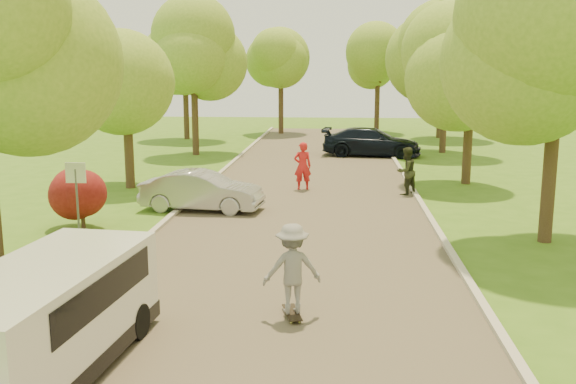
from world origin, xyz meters
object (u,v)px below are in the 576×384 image
(silver_sedan, at_px, (202,191))
(dark_sedan, at_px, (372,142))
(skateboarder, at_px, (292,268))
(street_sign, at_px, (76,185))
(longboard, at_px, (292,313))
(person_striped, at_px, (303,166))
(minivan, at_px, (47,318))
(person_olive, at_px, (406,171))

(silver_sedan, xyz_separation_m, dark_sedan, (6.25, 14.04, 0.10))
(skateboarder, bearing_deg, silver_sedan, -82.59)
(street_sign, xyz_separation_m, longboard, (6.15, -4.94, -1.47))
(street_sign, bearing_deg, person_striped, 55.28)
(longboard, xyz_separation_m, person_striped, (-0.54, 13.03, 0.84))
(longboard, distance_m, skateboarder, 0.87)
(skateboarder, bearing_deg, longboard, -77.95)
(longboard, bearing_deg, person_striped, -102.14)
(minivan, distance_m, silver_sedan, 11.63)
(silver_sedan, height_order, dark_sedan, dark_sedan)
(street_sign, relative_size, skateboarder, 1.27)
(street_sign, distance_m, dark_sedan, 20.18)
(silver_sedan, relative_size, dark_sedan, 0.76)
(street_sign, xyz_separation_m, silver_sedan, (2.50, 4.13, -0.90))
(street_sign, xyz_separation_m, skateboarder, (6.15, -4.94, -0.60))
(dark_sedan, bearing_deg, person_olive, -169.73)
(street_sign, height_order, silver_sedan, street_sign)
(minivan, xyz_separation_m, silver_sedan, (-0.10, 11.63, -0.25))
(street_sign, bearing_deg, minivan, -70.86)
(minivan, relative_size, person_olive, 2.68)
(street_sign, bearing_deg, longboard, -38.77)
(silver_sedan, height_order, longboard, silver_sedan)
(silver_sedan, distance_m, skateboarder, 9.78)
(person_olive, bearing_deg, minivan, 23.89)
(person_striped, bearing_deg, silver_sedan, 40.12)
(silver_sedan, bearing_deg, skateboarder, -151.67)
(skateboarder, bearing_deg, street_sign, -53.29)
(minivan, height_order, person_striped, person_striped)
(minivan, bearing_deg, longboard, 41.17)
(silver_sedan, relative_size, longboard, 4.41)
(dark_sedan, bearing_deg, silver_sedan, 162.35)
(person_olive, bearing_deg, silver_sedan, -16.35)
(street_sign, height_order, person_olive, street_sign)
(longboard, bearing_deg, dark_sedan, -110.93)
(minivan, bearing_deg, person_striped, 84.41)
(silver_sedan, xyz_separation_m, longboard, (3.65, -9.07, -0.56))
(longboard, height_order, person_striped, person_striped)
(silver_sedan, relative_size, person_striped, 2.15)
(minivan, distance_m, person_olive, 16.39)
(longboard, bearing_deg, street_sign, -53.29)
(street_sign, distance_m, silver_sedan, 4.91)
(person_striped, bearing_deg, dark_sedan, -119.11)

